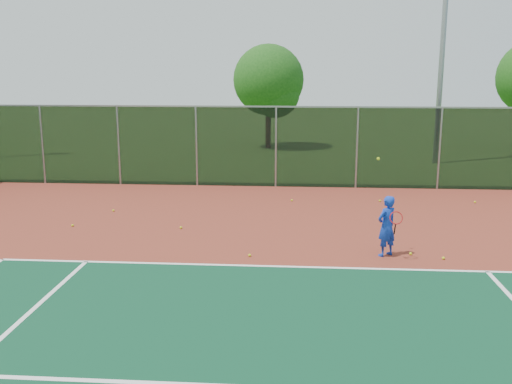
# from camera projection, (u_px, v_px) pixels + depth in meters

# --- Properties ---
(ground) EXTENTS (120.00, 120.00, 0.00)m
(ground) POSITION_uv_depth(u_px,v_px,m) (423.00, 331.00, 9.68)
(ground) COLOR #2C5718
(ground) RESTS_ON ground
(court_apron) EXTENTS (30.00, 20.00, 0.02)m
(court_apron) POSITION_uv_depth(u_px,v_px,m) (403.00, 287.00, 11.63)
(court_apron) COLOR maroon
(court_apron) RESTS_ON ground
(fence_back) EXTENTS (30.00, 0.06, 3.03)m
(fence_back) POSITION_uv_depth(u_px,v_px,m) (357.00, 147.00, 21.05)
(fence_back) COLOR black
(fence_back) RESTS_ON court_apron
(tennis_player) EXTENTS (0.63, 0.71, 2.35)m
(tennis_player) POSITION_uv_depth(u_px,v_px,m) (387.00, 226.00, 13.40)
(tennis_player) COLOR #1234AE
(tennis_player) RESTS_ON court_apron
(practice_ball_0) EXTENTS (0.07, 0.07, 0.07)m
(practice_ball_0) POSITION_uv_depth(u_px,v_px,m) (443.00, 258.00, 13.27)
(practice_ball_0) COLOR #CAD719
(practice_ball_0) RESTS_ON court_apron
(practice_ball_1) EXTENTS (0.07, 0.07, 0.07)m
(practice_ball_1) POSITION_uv_depth(u_px,v_px,m) (475.00, 202.00, 18.90)
(practice_ball_1) COLOR #CAD719
(practice_ball_1) RESTS_ON court_apron
(practice_ball_2) EXTENTS (0.07, 0.07, 0.07)m
(practice_ball_2) POSITION_uv_depth(u_px,v_px,m) (411.00, 254.00, 13.59)
(practice_ball_2) COLOR #CAD719
(practice_ball_2) RESTS_ON court_apron
(practice_ball_3) EXTENTS (0.07, 0.07, 0.07)m
(practice_ball_3) POSITION_uv_depth(u_px,v_px,m) (250.00, 255.00, 13.48)
(practice_ball_3) COLOR #CAD719
(practice_ball_3) RESTS_ON court_apron
(practice_ball_4) EXTENTS (0.07, 0.07, 0.07)m
(practice_ball_4) POSITION_uv_depth(u_px,v_px,m) (113.00, 210.00, 17.76)
(practice_ball_4) COLOR #CAD719
(practice_ball_4) RESTS_ON court_apron
(practice_ball_5) EXTENTS (0.07, 0.07, 0.07)m
(practice_ball_5) POSITION_uv_depth(u_px,v_px,m) (181.00, 228.00, 15.83)
(practice_ball_5) COLOR #CAD719
(practice_ball_5) RESTS_ON court_apron
(practice_ball_6) EXTENTS (0.07, 0.07, 0.07)m
(practice_ball_6) POSITION_uv_depth(u_px,v_px,m) (73.00, 225.00, 16.06)
(practice_ball_6) COLOR #CAD719
(practice_ball_6) RESTS_ON court_apron
(practice_ball_7) EXTENTS (0.07, 0.07, 0.07)m
(practice_ball_7) POSITION_uv_depth(u_px,v_px,m) (292.00, 200.00, 19.15)
(practice_ball_7) COLOR #CAD719
(practice_ball_7) RESTS_ON court_apron
(practice_ball_8) EXTENTS (0.07, 0.07, 0.07)m
(practice_ball_8) POSITION_uv_depth(u_px,v_px,m) (380.00, 201.00, 19.08)
(practice_ball_8) COLOR #CAD719
(practice_ball_8) RESTS_ON court_apron
(floodlight_n) EXTENTS (0.90, 0.40, 11.46)m
(floodlight_n) POSITION_uv_depth(u_px,v_px,m) (444.00, 21.00, 25.75)
(floodlight_n) COLOR gray
(floodlight_n) RESTS_ON ground
(tree_back_left) EXTENTS (3.92, 3.92, 5.76)m
(tree_back_left) POSITION_uv_depth(u_px,v_px,m) (270.00, 83.00, 31.57)
(tree_back_left) COLOR #382014
(tree_back_left) RESTS_ON ground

